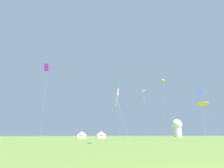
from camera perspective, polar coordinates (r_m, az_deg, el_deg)
name	(u,v)px	position (r m, az deg, el deg)	size (l,w,h in m)	color
kite_green_box	(118,81)	(69.03, 2.05, 1.02)	(1.30, 2.72, 22.76)	green
kite_blue_diamond	(201,93)	(53.39, 27.14, -2.65)	(2.82, 2.15, 13.45)	blue
kite_lime_parafoil	(163,81)	(58.24, 16.45, 1.11)	(2.86, 2.89, 18.63)	#99DB2D
kite_white_diamond	(117,97)	(28.60, 1.58, -4.41)	(1.96, 3.11, 8.83)	white
kite_yellow_parafoil	(202,104)	(45.01, 27.51, -5.74)	(3.32, 3.00, 8.76)	yellow
kite_white_parafoil	(143,91)	(52.03, 10.14, -2.28)	(1.45, 3.18, 14.19)	white
kite_purple_box	(47,67)	(70.06, -20.58, 5.11)	(1.67, 2.61, 27.30)	purple
festival_tent_center	(82,134)	(74.61, -9.85, -15.96)	(4.19, 4.19, 2.72)	white
festival_tent_right	(101,134)	(75.09, -3.57, -16.14)	(4.27, 4.27, 2.78)	white
observatory_dome	(177,127)	(119.08, 20.53, -13.05)	(6.40, 6.40, 10.80)	white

